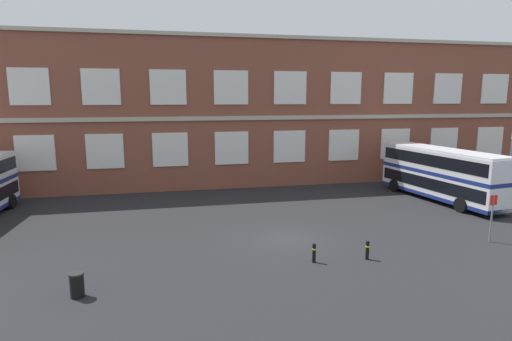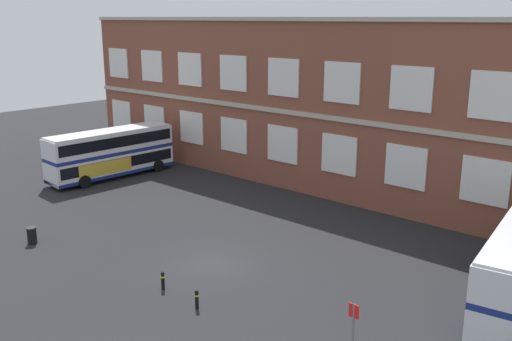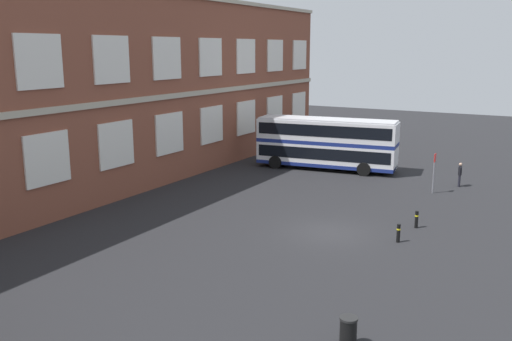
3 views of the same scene
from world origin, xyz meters
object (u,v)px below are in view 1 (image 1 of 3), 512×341
bus_stand_flag (492,214)px  safety_bollard_east (367,250)px  station_litter_bin (77,285)px  safety_bollard_west (314,253)px  double_decker_middle (441,173)px

bus_stand_flag → safety_bollard_east: 8.06m
station_litter_bin → safety_bollard_west: 10.74m
safety_bollard_west → safety_bollard_east: (2.74, -0.22, 0.00)m
station_litter_bin → safety_bollard_west: (10.65, 1.35, -0.03)m
double_decker_middle → safety_bollard_west: bearing=-145.1°
double_decker_middle → station_litter_bin: double_decker_middle is taller
double_decker_middle → station_litter_bin: 27.21m
station_litter_bin → safety_bollard_west: station_litter_bin is taller
double_decker_middle → safety_bollard_west: 17.27m
double_decker_middle → safety_bollard_east: size_ratio=11.84×
safety_bollard_east → station_litter_bin: bearing=-175.2°
safety_bollard_west → safety_bollard_east: size_ratio=1.00×
double_decker_middle → bus_stand_flag: double_decker_middle is taller
double_decker_middle → station_litter_bin: (-24.75, -11.19, -1.63)m
bus_stand_flag → safety_bollard_west: (-10.67, -0.67, -1.14)m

